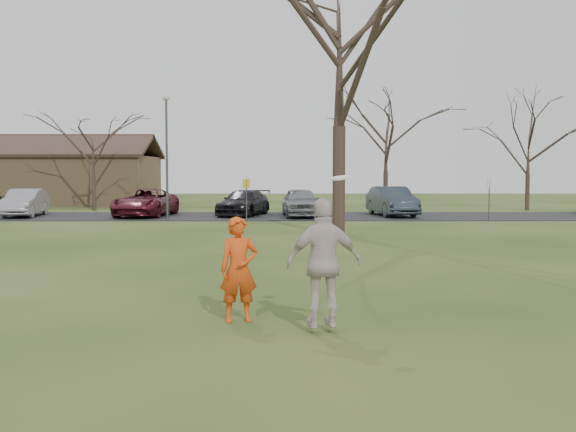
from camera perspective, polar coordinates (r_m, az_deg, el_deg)
The scene contains 15 objects.
ground at distance 10.83m, azimuth 0.06°, elevation -9.44°, with size 120.00×120.00×0.00m, color #1E380F.
parking_strip at distance 35.62m, azimuth -0.10°, elevation -0.02°, with size 62.00×6.50×0.04m, color black.
player_defender at distance 10.99m, azimuth -4.27°, elevation -4.62°, with size 0.64×0.42×1.74m, color #D94511.
car_1 at distance 37.93m, azimuth -21.78°, elevation 1.08°, with size 1.55×4.44×1.46m, color #98979D.
car_2 at distance 36.16m, azimuth -12.21°, elevation 1.16°, with size 2.45×5.32×1.48m, color #54131E.
car_3 at distance 36.02m, azimuth -3.86°, elevation 1.15°, with size 1.93×4.75×1.38m, color black.
car_4 at distance 35.02m, azimuth 1.11°, elevation 1.21°, with size 1.82×4.52×1.54m, color gray.
car_5 at distance 36.10m, azimuth 8.97°, elevation 1.28°, with size 1.67×4.80×1.58m, color #2B3541.
catching_play at distance 10.15m, azimuth 3.14°, elevation -4.06°, with size 1.23×0.69×2.35m.
building at distance 52.48m, azimuth -22.55°, elevation 3.06°, with size 20.60×8.50×5.14m.
lamp_post at distance 33.59m, azimuth -10.45°, elevation 6.41°, with size 0.34×0.34×6.27m.
sign_yellow at distance 32.61m, azimuth -3.61°, elevation 2.12°, with size 0.35×0.35×2.08m.
sign_white at distance 34.06m, azimuth 17.00°, elevation 2.03°, with size 0.35×0.35×2.08m.
big_tree at distance 26.00m, azimuth 4.47°, elevation 13.92°, with size 9.00×9.00×14.00m, color #352821, non-canonical shape.
small_tree_row at distance 40.85m, azimuth 6.09°, elevation 5.91°, with size 55.00×5.90×8.50m.
Camera 1 is at (-0.04, -10.53, 2.52)m, focal length 41.16 mm.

